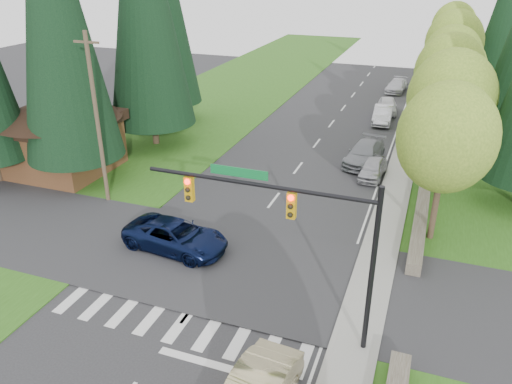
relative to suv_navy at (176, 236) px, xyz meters
The scene contains 26 objects.
grass_east 19.65m from the suv_navy, 35.99° to the left, with size 14.00×110.00×0.06m, color #2B5717.
grass_west 15.36m from the suv_navy, 131.21° to the left, with size 14.00×110.00×0.06m, color #2B5717.
cross_street 3.02m from the suv_navy, ahead, with size 120.00×8.00×0.10m, color #28282B.
sidewalk_east 16.73m from the suv_navy, 54.13° to the left, with size 1.80×80.00×0.13m, color gray.
curb_east 16.24m from the suv_navy, 56.57° to the left, with size 0.20×80.00×0.13m, color gray.
stone_wall_north 24.42m from the suv_navy, 61.92° to the left, with size 0.70×40.00×0.70m, color #4C4438.
traffic_signal 9.29m from the suv_navy, 28.60° to the right, with size 8.70×0.37×6.80m.
brown_building 13.97m from the suv_navy, 151.62° to the left, with size 8.40×8.40×5.40m.
utility_pole 8.69m from the suv_navy, 151.81° to the left, with size 1.60×0.24×10.00m.
decid_tree_0 14.16m from the suv_navy, 24.63° to the left, with size 4.80×4.80×8.37m.
decid_tree_1 18.20m from the suv_navy, 45.81° to the left, with size 5.20×5.20×8.80m.
decid_tree_2 23.50m from the suv_navy, 58.47° to the left, with size 5.00×5.00×8.82m.
decid_tree_3 29.58m from the suv_navy, 65.51° to the left, with size 5.00×5.00×8.55m.
decid_tree_4 36.08m from the suv_navy, 70.03° to the left, with size 5.40×5.40×9.18m.
decid_tree_5 42.55m from the suv_navy, 73.52° to the left, with size 4.80×4.80×8.30m.
decid_tree_6 49.32m from the suv_navy, 75.73° to the left, with size 5.20×5.20×8.86m.
conifer_w_a 15.29m from the suv_navy, 151.26° to the left, with size 6.12×6.12×19.80m.
conifer_w_b 18.56m from the suv_navy, 143.95° to the left, with size 5.44×5.44×17.80m.
conifer_w_e 24.42m from the suv_navy, 119.62° to the left, with size 5.78×5.78×18.80m.
conifer_e_c 43.84m from the suv_navy, 66.87° to the left, with size 5.10×5.10×16.80m.
suv_navy is the anchor object (origin of this frame).
parked_car_a 15.04m from the suv_navy, 57.71° to the left, with size 1.52×3.78×1.29m, color #A9AAAE.
parked_car_b 16.67m from the suv_navy, 64.83° to the left, with size 2.09×5.14×1.49m, color gray.
parked_car_c 26.36m from the suv_navy, 74.39° to the left, with size 1.57×4.52×1.49m, color silver.
parked_car_d 29.62m from the suv_navy, 76.15° to the left, with size 1.69×4.20×1.43m, color silver.
parked_car_e 38.25m from the suv_navy, 79.31° to the left, with size 1.87×4.60×1.34m, color #BCBCC1.
Camera 1 is at (8.39, -10.60, 13.49)m, focal length 35.00 mm.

